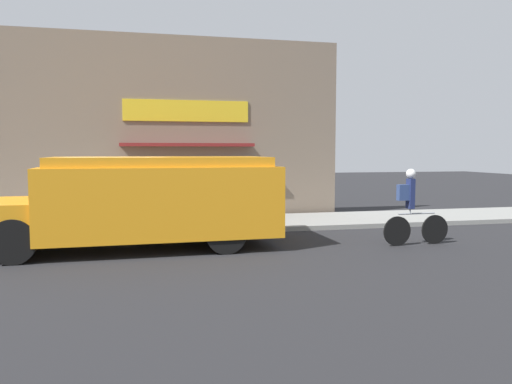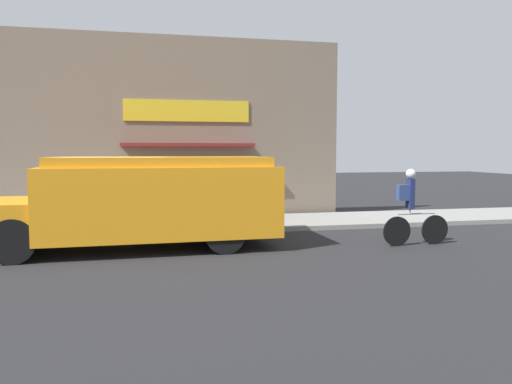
# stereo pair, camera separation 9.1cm
# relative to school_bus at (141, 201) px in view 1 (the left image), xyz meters

# --- Properties ---
(ground_plane) EXTENTS (70.00, 70.00, 0.00)m
(ground_plane) POSITION_rel_school_bus_xyz_m (-0.65, 1.56, -1.07)
(ground_plane) COLOR #232326
(sidewalk) EXTENTS (28.00, 2.78, 0.13)m
(sidewalk) POSITION_rel_school_bus_xyz_m (-0.65, 2.95, -1.01)
(sidewalk) COLOR gray
(sidewalk) RESTS_ON ground_plane
(storefront) EXTENTS (13.99, 0.78, 5.70)m
(storefront) POSITION_rel_school_bus_xyz_m (-0.60, 4.59, 1.77)
(storefront) COLOR #756656
(storefront) RESTS_ON ground_plane
(school_bus) EXTENTS (6.69, 2.73, 2.02)m
(school_bus) POSITION_rel_school_bus_xyz_m (0.00, 0.00, 0.00)
(school_bus) COLOR orange
(school_bus) RESTS_ON ground_plane
(cyclist) EXTENTS (1.66, 0.22, 1.75)m
(cyclist) POSITION_rel_school_bus_xyz_m (6.03, -0.93, -0.23)
(cyclist) COLOR black
(cyclist) RESTS_ON ground_plane
(trash_bin) EXTENTS (0.53, 0.53, 0.77)m
(trash_bin) POSITION_rel_school_bus_xyz_m (0.49, 2.98, -0.56)
(trash_bin) COLOR slate
(trash_bin) RESTS_ON sidewalk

